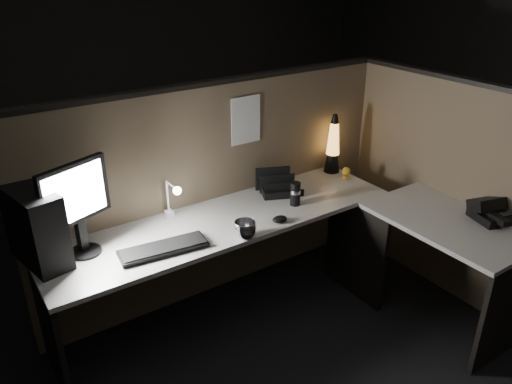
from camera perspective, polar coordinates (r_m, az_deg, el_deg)
floor at (r=3.25m, az=5.06°, el=-18.03°), size 6.00×6.00×0.00m
room_shell at (r=2.44m, az=6.51°, el=10.81°), size 6.00×6.00×6.00m
partition_back at (r=3.46m, az=-4.13°, el=0.02°), size 2.66×0.06×1.50m
partition_right at (r=3.75m, az=20.59°, el=0.40°), size 0.06×1.66×1.50m
desk at (r=3.14m, az=5.13°, el=-6.37°), size 2.60×1.60×0.73m
pc_tower at (r=2.87m, az=-23.85°, el=-3.69°), size 0.26×0.43×0.42m
monitor at (r=2.82m, az=-19.87°, el=-0.93°), size 0.40×0.20×0.53m
keyboard at (r=2.86m, az=-10.53°, el=-6.38°), size 0.51×0.22×0.02m
mouse at (r=3.10m, az=2.72°, el=-3.13°), size 0.10×0.08×0.04m
clip_lamp at (r=3.10m, az=-9.48°, el=-0.77°), size 0.05×0.20×0.26m
organizer at (r=3.48m, az=2.53°, el=0.61°), size 0.31×0.30×0.19m
lava_lamp at (r=3.82m, az=8.79°, el=4.96°), size 0.12×0.12×0.45m
travel_mug at (r=3.30m, az=4.51°, el=-0.20°), size 0.07×0.07×0.16m
steel_mug at (r=2.92m, az=-1.28°, el=-4.33°), size 0.15×0.15×0.11m
figurine at (r=3.76m, az=10.28°, el=2.34°), size 0.06×0.06×0.06m
pinned_paper at (r=3.35m, az=-1.17°, el=8.20°), size 0.23×0.00×0.32m
desk_phone at (r=3.46m, az=25.40°, el=-1.93°), size 0.30×0.30×0.15m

